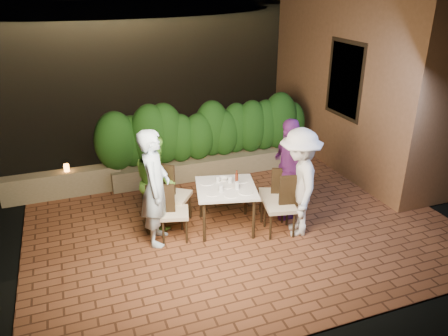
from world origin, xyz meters
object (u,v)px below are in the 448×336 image
chair_left_front (174,212)px  parapet_lamp (67,168)px  beer_bottle (237,178)px  diner_purple (289,169)px  diner_white (299,183)px  chair_right_front (280,205)px  bowl (223,179)px  diner_green (156,181)px  chair_right_back (272,193)px  dining_table (226,207)px  diner_blue (155,188)px  chair_left_back (174,195)px

chair_left_front → parapet_lamp: chair_left_front is taller
beer_bottle → diner_purple: (0.98, 0.06, 0.00)m
diner_purple → diner_white: bearing=-8.4°
chair_right_front → bowl: bearing=-34.1°
chair_left_front → diner_purple: (2.04, 0.06, 0.41)m
bowl → diner_green: bearing=166.2°
beer_bottle → diner_purple: bearing=3.5°
bowl → chair_right_back: 0.89m
bowl → chair_left_front: 1.03m
beer_bottle → bowl: beer_bottle is taller
dining_table → diner_blue: diner_blue is taller
dining_table → chair_left_back: (-0.77, 0.45, 0.16)m
diner_blue → diner_green: diner_blue is taller
dining_table → parapet_lamp: (-2.42, 2.18, 0.20)m
diner_blue → diner_green: (0.12, 0.55, -0.14)m
chair_left_front → diner_purple: 2.08m
parapet_lamp → chair_left_back: bearing=-46.2°
beer_bottle → diner_blue: 1.33m
beer_bottle → chair_left_back: 1.11m
diner_blue → diner_purple: bearing=-69.5°
bowl → parapet_lamp: (-2.47, 1.90, -0.20)m
diner_green → diner_purple: bearing=-111.7°
bowl → diner_purple: (1.10, -0.24, 0.12)m
diner_green → diner_purple: size_ratio=0.89×
bowl → diner_purple: diner_purple is taller
dining_table → diner_white: (1.03, -0.54, 0.52)m
chair_left_front → chair_left_back: 0.49m
diner_blue → chair_left_front: bearing=-73.9°
bowl → diner_green: 1.13m
diner_white → chair_left_back: bearing=-98.8°
chair_left_front → chair_right_front: 1.70m
beer_bottle → chair_left_back: (-0.94, 0.47, -0.36)m
bowl → chair_right_back: size_ratio=0.16×
beer_bottle → parapet_lamp: 3.42m
beer_bottle → chair_right_front: bearing=-35.6°
chair_left_front → dining_table: bearing=16.0°
chair_right_back → dining_table: bearing=23.9°
chair_right_front → diner_blue: 2.02m
dining_table → diner_blue: 1.29m
beer_bottle → diner_purple: 0.98m
diner_green → diner_white: bearing=-126.1°
diner_blue → chair_left_back: bearing=-21.5°
chair_right_back → diner_purple: bearing=-156.7°
beer_bottle → chair_left_back: chair_left_back is taller
diner_white → beer_bottle: bearing=-100.9°
chair_left_back → chair_left_front: bearing=-68.1°
diner_purple → diner_green: bearing=-99.4°
dining_table → beer_bottle: (0.17, -0.02, 0.52)m
bowl → diner_blue: size_ratio=0.08×
chair_left_back → chair_right_back: bearing=21.7°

